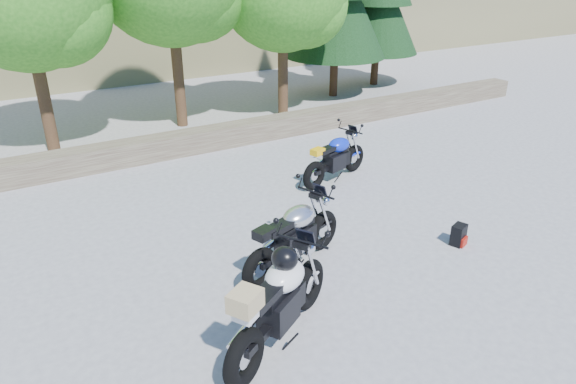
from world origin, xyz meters
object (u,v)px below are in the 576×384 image
object	(u,v)px
white_bike	(279,300)
backpack	(459,235)
silver_bike	(294,237)
blue_bike	(335,158)

from	to	relation	value
white_bike	backpack	world-z (taller)	white_bike
backpack	silver_bike	bearing A→B (deg)	143.60
white_bike	backpack	distance (m)	3.62
silver_bike	white_bike	xyz separation A→B (m)	(-0.98, -1.29, 0.09)
white_bike	blue_bike	xyz separation A→B (m)	(3.39, 3.64, -0.13)
silver_bike	white_bike	world-z (taller)	white_bike
silver_bike	blue_bike	bearing A→B (deg)	24.83
silver_bike	blue_bike	distance (m)	3.37
white_bike	backpack	xyz separation A→B (m)	(3.55, 0.51, -0.43)
silver_bike	backpack	xyz separation A→B (m)	(2.57, -0.77, -0.34)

